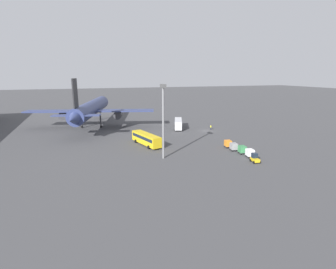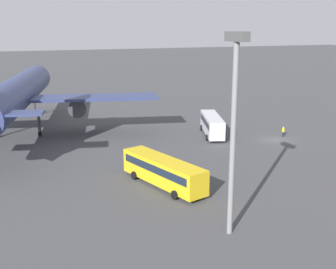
{
  "view_description": "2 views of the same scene",
  "coord_description": "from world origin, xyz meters",
  "px_view_note": "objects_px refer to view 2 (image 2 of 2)",
  "views": [
    {
      "loc": [
        -82.72,
        42.63,
        20.11
      ],
      "look_at": [
        -9.27,
        17.66,
        2.02
      ],
      "focal_mm": 28.0,
      "sensor_mm": 36.0,
      "label": 1
    },
    {
      "loc": [
        -54.44,
        43.09,
        18.06
      ],
      "look_at": [
        -1.47,
        20.03,
        3.32
      ],
      "focal_mm": 45.0,
      "sensor_mm": 36.0,
      "label": 2
    }
  ],
  "objects_px": {
    "airplane": "(17,94)",
    "worker_person": "(283,132)",
    "shuttle_bus_near": "(212,124)",
    "shuttle_bus_far": "(163,170)"
  },
  "relations": [
    {
      "from": "airplane",
      "to": "worker_person",
      "type": "relative_size",
      "value": 31.43
    },
    {
      "from": "airplane",
      "to": "shuttle_bus_near",
      "type": "height_order",
      "value": "airplane"
    },
    {
      "from": "airplane",
      "to": "shuttle_bus_near",
      "type": "distance_m",
      "value": 33.64
    },
    {
      "from": "airplane",
      "to": "worker_person",
      "type": "height_order",
      "value": "airplane"
    },
    {
      "from": "shuttle_bus_far",
      "to": "worker_person",
      "type": "height_order",
      "value": "shuttle_bus_far"
    },
    {
      "from": "airplane",
      "to": "shuttle_bus_near",
      "type": "relative_size",
      "value": 4.73
    },
    {
      "from": "airplane",
      "to": "worker_person",
      "type": "bearing_deg",
      "value": -100.35
    },
    {
      "from": "shuttle_bus_near",
      "to": "worker_person",
      "type": "relative_size",
      "value": 6.64
    },
    {
      "from": "airplane",
      "to": "shuttle_bus_near",
      "type": "bearing_deg",
      "value": -99.21
    },
    {
      "from": "shuttle_bus_far",
      "to": "worker_person",
      "type": "relative_size",
      "value": 7.47
    }
  ]
}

